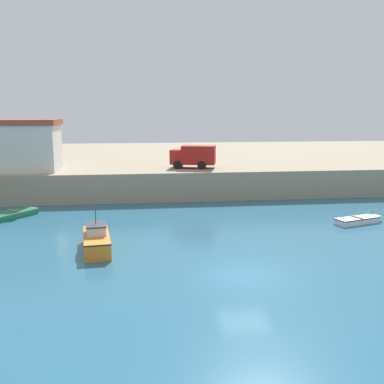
{
  "coord_description": "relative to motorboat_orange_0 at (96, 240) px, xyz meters",
  "views": [
    {
      "loc": [
        -5.3,
        -20.85,
        8.09
      ],
      "look_at": [
        -1.0,
        12.76,
        2.0
      ],
      "focal_mm": 42.0,
      "sensor_mm": 36.0,
      "label": 1
    }
  ],
  "objects": [
    {
      "name": "ground_plane",
      "position": [
        7.66,
        -5.3,
        -0.61
      ],
      "size": [
        200.0,
        200.0,
        0.0
      ],
      "primitive_type": "plane",
      "color": "#28607F"
    },
    {
      "name": "quay_seawall",
      "position": [
        7.66,
        33.47,
        0.71
      ],
      "size": [
        120.0,
        40.0,
        2.64
      ],
      "primitive_type": "cube",
      "color": "gray",
      "rests_on": "ground"
    },
    {
      "name": "motorboat_orange_0",
      "position": [
        0.0,
        0.0,
        0.0
      ],
      "size": [
        1.96,
        5.13,
        2.46
      ],
      "color": "orange",
      "rests_on": "ground"
    },
    {
      "name": "dinghy_white_3",
      "position": [
        18.5,
        4.05,
        -0.36
      ],
      "size": [
        3.99,
        2.13,
        0.53
      ],
      "color": "white",
      "rests_on": "ground"
    },
    {
      "name": "dinghy_green_4",
      "position": [
        -7.1,
        9.21,
        -0.34
      ],
      "size": [
        3.33,
        3.96,
        0.57
      ],
      "color": "#237A4C",
      "rests_on": "ground"
    },
    {
      "name": "harbor_shed_near_wharf",
      "position": [
        -8.34,
        17.34,
        4.42
      ],
      "size": [
        7.45,
        5.33,
        4.73
      ],
      "color": "silver",
      "rests_on": "quay_seawall"
    },
    {
      "name": "truck_on_quay",
      "position": [
        8.04,
        17.13,
        3.25
      ],
      "size": [
        4.68,
        3.06,
        2.2
      ],
      "color": "#AD1E19",
      "rests_on": "quay_seawall"
    }
  ]
}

